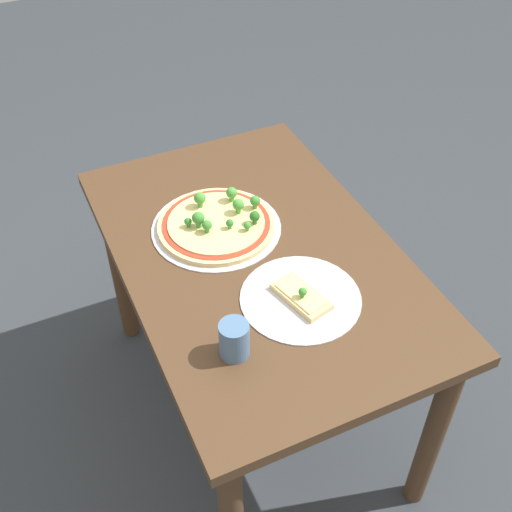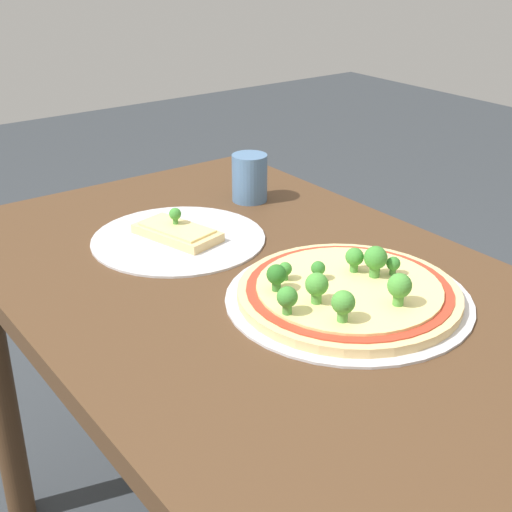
% 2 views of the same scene
% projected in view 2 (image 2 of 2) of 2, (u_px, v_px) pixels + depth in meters
% --- Properties ---
extents(dining_table, '(1.12, 0.72, 0.71)m').
position_uv_depth(dining_table, '(259.00, 337.00, 1.16)').
color(dining_table, '#4C331E').
rests_on(dining_table, ground_plane).
extents(pizza_tray_whole, '(0.36, 0.36, 0.07)m').
position_uv_depth(pizza_tray_whole, '(348.00, 292.00, 1.04)').
color(pizza_tray_whole, silver).
rests_on(pizza_tray_whole, dining_table).
extents(pizza_tray_slice, '(0.30, 0.30, 0.05)m').
position_uv_depth(pizza_tray_slice, '(178.00, 236.00, 1.25)').
color(pizza_tray_slice, silver).
rests_on(pizza_tray_slice, dining_table).
extents(drinking_cup, '(0.07, 0.07, 0.09)m').
position_uv_depth(drinking_cup, '(250.00, 178.00, 1.41)').
color(drinking_cup, '#4C7099').
rests_on(drinking_cup, dining_table).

